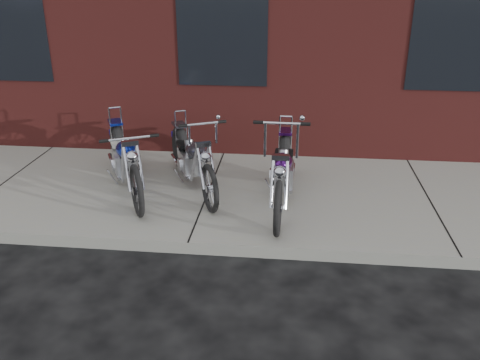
# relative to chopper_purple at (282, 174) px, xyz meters

# --- Properties ---
(ground) EXTENTS (120.00, 120.00, 0.00)m
(ground) POSITION_rel_chopper_purple_xyz_m (-1.02, -1.17, -0.56)
(ground) COLOR black
(ground) RESTS_ON ground
(sidewalk) EXTENTS (22.00, 3.00, 0.15)m
(sidewalk) POSITION_rel_chopper_purple_xyz_m (-1.02, 0.33, -0.49)
(sidewalk) COLOR gray
(sidewalk) RESTS_ON ground
(chopper_purple) EXTENTS (0.56, 2.30, 1.29)m
(chopper_purple) POSITION_rel_chopper_purple_xyz_m (0.00, 0.00, 0.00)
(chopper_purple) COLOR black
(chopper_purple) RESTS_ON sidewalk
(chopper_blue) EXTENTS (1.14, 2.13, 1.01)m
(chopper_blue) POSITION_rel_chopper_purple_xyz_m (-2.16, 0.22, 0.01)
(chopper_blue) COLOR black
(chopper_blue) RESTS_ON sidewalk
(chopper_third) EXTENTS (1.05, 2.01, 1.11)m
(chopper_third) POSITION_rel_chopper_purple_xyz_m (-1.26, 0.39, -0.02)
(chopper_third) COLOR black
(chopper_third) RESTS_ON sidewalk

